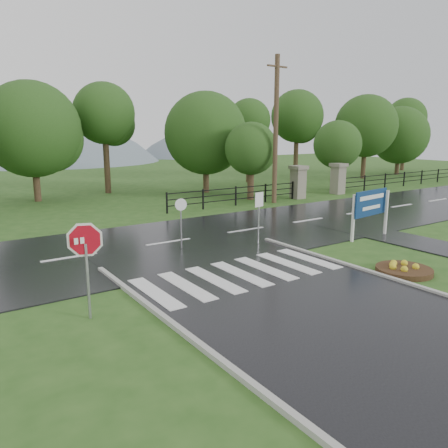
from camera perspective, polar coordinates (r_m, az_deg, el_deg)
ground at (r=10.76m, az=18.66°, el=-13.45°), size 120.00×120.00×0.00m
main_road at (r=18.15m, az=-7.25°, el=-2.48°), size 90.00×8.00×0.04m
walkway at (r=19.61m, az=24.47°, el=-2.40°), size 2.20×11.00×0.04m
crosswalk at (r=14.04m, az=2.17°, el=-6.48°), size 6.50×2.80×0.02m
pillar_west at (r=30.33m, az=9.66°, el=5.52°), size 1.00×1.00×2.24m
pillar_east at (r=33.22m, az=14.67°, el=5.85°), size 1.00×1.00×2.24m
fence_west at (r=27.03m, az=1.55°, el=3.94°), size 9.58×0.08×1.20m
fence_east at (r=41.93m, az=24.42°, el=5.76°), size 20.58×0.08×1.20m
hills at (r=74.36m, az=-24.23°, el=-4.74°), size 102.00×48.00×48.00m
treeline at (r=31.33m, az=-17.40°, el=3.17°), size 83.20×5.20×10.00m
stop_sign at (r=10.91m, az=-17.64°, el=-3.01°), size 1.08×0.39×2.56m
estate_billboard at (r=19.55m, az=18.65°, el=2.34°), size 2.38×0.38×2.09m
flower_bed at (r=15.38m, az=22.46°, el=-5.47°), size 1.77×1.77×0.35m
reg_sign_small at (r=17.51m, az=4.59°, el=2.12°), size 0.47×0.10×2.14m
reg_sign_round at (r=16.81m, az=-5.64°, el=0.92°), size 0.46×0.11×2.01m
utility_pole_east at (r=28.05m, az=6.78°, el=12.13°), size 1.62×0.30×9.09m
entrance_tree_left at (r=29.38m, az=3.55°, el=9.77°), size 3.49×3.49×5.15m
entrance_tree_right at (r=35.15m, az=14.61°, el=9.98°), size 3.66×3.66×5.36m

